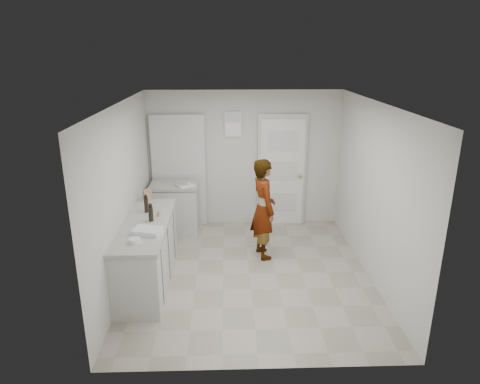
{
  "coord_description": "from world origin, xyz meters",
  "views": [
    {
      "loc": [
        -0.32,
        -5.64,
        3.18
      ],
      "look_at": [
        -0.13,
        0.4,
        1.15
      ],
      "focal_mm": 32.0,
      "sensor_mm": 36.0,
      "label": 1
    }
  ],
  "objects_px": {
    "person": "(263,209)",
    "oil_cruet_a": "(151,213)",
    "spice_jar": "(159,214)",
    "oil_cruet_b": "(146,204)",
    "cake_mix_box": "(148,195)",
    "baking_dish": "(147,231)",
    "egg_bowl": "(135,241)"
  },
  "relations": [
    {
      "from": "oil_cruet_a",
      "to": "oil_cruet_b",
      "type": "relative_size",
      "value": 0.96
    },
    {
      "from": "spice_jar",
      "to": "oil_cruet_b",
      "type": "xyz_separation_m",
      "value": [
        -0.2,
        0.16,
        0.09
      ]
    },
    {
      "from": "oil_cruet_a",
      "to": "baking_dish",
      "type": "xyz_separation_m",
      "value": [
        0.02,
        -0.41,
        -0.1
      ]
    },
    {
      "from": "cake_mix_box",
      "to": "baking_dish",
      "type": "distance_m",
      "value": 1.28
    },
    {
      "from": "person",
      "to": "oil_cruet_a",
      "type": "relative_size",
      "value": 6.14
    },
    {
      "from": "spice_jar",
      "to": "oil_cruet_b",
      "type": "bearing_deg",
      "value": 141.81
    },
    {
      "from": "cake_mix_box",
      "to": "oil_cruet_a",
      "type": "bearing_deg",
      "value": -102.46
    },
    {
      "from": "baking_dish",
      "to": "egg_bowl",
      "type": "relative_size",
      "value": 2.85
    },
    {
      "from": "oil_cruet_b",
      "to": "spice_jar",
      "type": "bearing_deg",
      "value": -38.19
    },
    {
      "from": "egg_bowl",
      "to": "person",
      "type": "bearing_deg",
      "value": 40.05
    },
    {
      "from": "spice_jar",
      "to": "baking_dish",
      "type": "xyz_separation_m",
      "value": [
        -0.06,
        -0.59,
        -0.01
      ]
    },
    {
      "from": "cake_mix_box",
      "to": "spice_jar",
      "type": "relative_size",
      "value": 2.58
    },
    {
      "from": "egg_bowl",
      "to": "cake_mix_box",
      "type": "bearing_deg",
      "value": 93.65
    },
    {
      "from": "cake_mix_box",
      "to": "oil_cruet_b",
      "type": "bearing_deg",
      "value": -107.58
    },
    {
      "from": "oil_cruet_b",
      "to": "oil_cruet_a",
      "type": "bearing_deg",
      "value": -70.2
    },
    {
      "from": "person",
      "to": "baking_dish",
      "type": "distance_m",
      "value": 1.97
    },
    {
      "from": "spice_jar",
      "to": "oil_cruet_b",
      "type": "distance_m",
      "value": 0.27
    },
    {
      "from": "cake_mix_box",
      "to": "oil_cruet_a",
      "type": "height_order",
      "value": "oil_cruet_a"
    },
    {
      "from": "person",
      "to": "cake_mix_box",
      "type": "distance_m",
      "value": 1.82
    },
    {
      "from": "person",
      "to": "baking_dish",
      "type": "xyz_separation_m",
      "value": [
        -1.6,
        -1.15,
        0.15
      ]
    },
    {
      "from": "cake_mix_box",
      "to": "spice_jar",
      "type": "bearing_deg",
      "value": -93.3
    },
    {
      "from": "baking_dish",
      "to": "egg_bowl",
      "type": "distance_m",
      "value": 0.3
    },
    {
      "from": "egg_bowl",
      "to": "spice_jar",
      "type": "bearing_deg",
      "value": 79.2
    },
    {
      "from": "spice_jar",
      "to": "oil_cruet_a",
      "type": "xyz_separation_m",
      "value": [
        -0.08,
        -0.18,
        0.09
      ]
    },
    {
      "from": "oil_cruet_b",
      "to": "baking_dish",
      "type": "height_order",
      "value": "oil_cruet_b"
    },
    {
      "from": "person",
      "to": "oil_cruet_b",
      "type": "height_order",
      "value": "person"
    },
    {
      "from": "cake_mix_box",
      "to": "oil_cruet_a",
      "type": "xyz_separation_m",
      "value": [
        0.19,
        -0.85,
        0.03
      ]
    },
    {
      "from": "baking_dish",
      "to": "person",
      "type": "bearing_deg",
      "value": 35.8
    },
    {
      "from": "person",
      "to": "oil_cruet_b",
      "type": "relative_size",
      "value": 5.9
    },
    {
      "from": "spice_jar",
      "to": "cake_mix_box",
      "type": "bearing_deg",
      "value": 111.57
    },
    {
      "from": "baking_dish",
      "to": "egg_bowl",
      "type": "bearing_deg",
      "value": -111.01
    },
    {
      "from": "person",
      "to": "cake_mix_box",
      "type": "bearing_deg",
      "value": 72.01
    }
  ]
}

